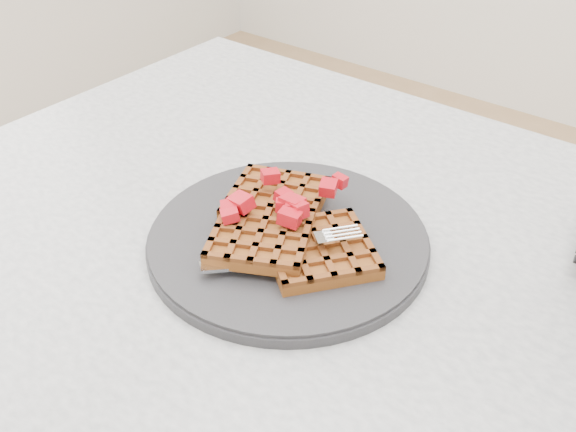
# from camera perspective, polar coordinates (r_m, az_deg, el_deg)

# --- Properties ---
(table) EXTENTS (1.20, 0.80, 0.75)m
(table) POSITION_cam_1_polar(r_m,az_deg,el_deg) (0.78, 6.79, -10.75)
(table) COLOR silver
(table) RESTS_ON ground
(plate) EXTENTS (0.31, 0.31, 0.02)m
(plate) POSITION_cam_1_polar(r_m,az_deg,el_deg) (0.71, 0.00, -2.08)
(plate) COLOR #262528
(plate) RESTS_ON table
(waffles) EXTENTS (0.24, 0.21, 0.03)m
(waffles) POSITION_cam_1_polar(r_m,az_deg,el_deg) (0.70, -0.18, -0.99)
(waffles) COLOR brown
(waffles) RESTS_ON plate
(strawberry_pile) EXTENTS (0.15, 0.15, 0.02)m
(strawberry_pile) POSITION_cam_1_polar(r_m,az_deg,el_deg) (0.69, 0.00, 0.95)
(strawberry_pile) COLOR #A50110
(strawberry_pile) RESTS_ON waffles
(fork) EXTENTS (0.13, 0.16, 0.02)m
(fork) POSITION_cam_1_polar(r_m,az_deg,el_deg) (0.67, 0.48, -3.62)
(fork) COLOR silver
(fork) RESTS_ON plate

